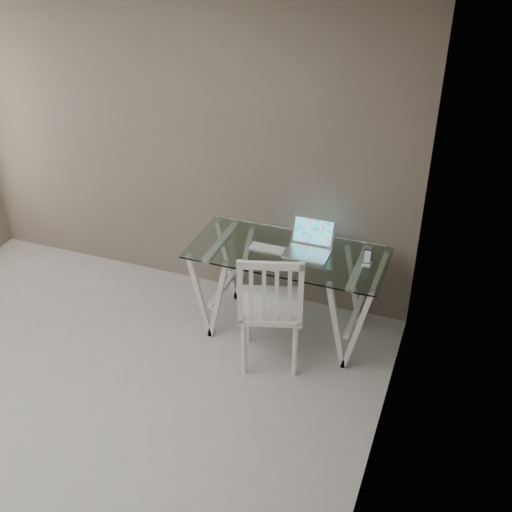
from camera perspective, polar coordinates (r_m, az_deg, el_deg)
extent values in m
plane|color=#AFACA8|center=(4.57, -18.65, -16.39)|extent=(4.50, 4.50, 0.00)
cube|color=#716458|center=(5.37, -6.73, 10.37)|extent=(4.00, 0.02, 2.70)
cube|color=#716458|center=(2.93, 9.46, -9.82)|extent=(0.02, 4.50, 2.70)
cube|color=silver|center=(4.88, 2.87, 0.31)|extent=(1.50, 0.70, 0.01)
cube|color=silver|center=(5.25, -2.96, -2.14)|extent=(0.24, 0.62, 0.72)
cube|color=silver|center=(4.99, 8.80, -4.55)|extent=(0.24, 0.62, 0.72)
cube|color=white|center=(4.73, 1.36, -4.43)|extent=(0.57, 0.57, 0.04)
cylinder|color=white|center=(4.75, -1.05, -8.19)|extent=(0.04, 0.04, 0.47)
cylinder|color=white|center=(4.74, 3.49, -8.36)|extent=(0.04, 0.04, 0.47)
cylinder|color=white|center=(5.04, -0.71, -5.48)|extent=(0.04, 0.04, 0.47)
cylinder|color=white|center=(5.03, 3.54, -5.64)|extent=(0.04, 0.04, 0.47)
cube|color=white|center=(4.40, 1.27, -3.35)|extent=(0.45, 0.16, 0.52)
cube|color=silver|center=(4.85, 4.56, 0.22)|extent=(0.33, 0.23, 0.01)
cube|color=#19D899|center=(4.93, 5.12, 2.19)|extent=(0.33, 0.09, 0.21)
cube|color=silver|center=(4.91, 1.00, 0.68)|extent=(0.29, 0.12, 0.01)
ellipsoid|color=white|center=(4.64, 1.60, -1.12)|extent=(0.11, 0.07, 0.04)
cube|color=white|center=(4.78, 9.78, -0.73)|extent=(0.07, 0.07, 0.02)
cube|color=black|center=(4.76, 9.87, -0.05)|extent=(0.05, 0.03, 0.11)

